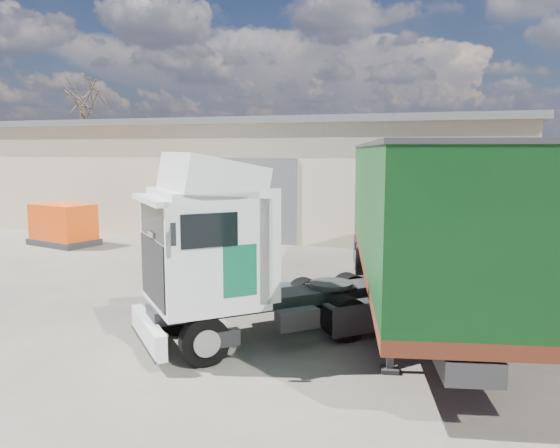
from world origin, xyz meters
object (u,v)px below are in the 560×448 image
(bare_tree, at_px, (81,90))
(box_trailer, at_px, (415,210))
(panel_van, at_px, (210,226))
(orange_skip, at_px, (63,227))
(tractor_unit, at_px, (239,264))

(bare_tree, distance_m, box_trailer, 29.85)
(panel_van, xyz_separation_m, orange_skip, (-6.00, -1.48, -0.11))
(bare_tree, xyz_separation_m, orange_skip, (8.74, -12.87, -7.18))
(bare_tree, xyz_separation_m, panel_van, (14.74, -11.39, -7.06))
(panel_van, bearing_deg, tractor_unit, -59.65)
(box_trailer, bearing_deg, panel_van, 130.92)
(bare_tree, height_order, orange_skip, bare_tree)
(tractor_unit, bearing_deg, panel_van, 165.08)
(box_trailer, bearing_deg, orange_skip, 149.08)
(tractor_unit, height_order, orange_skip, tractor_unit)
(orange_skip, bearing_deg, panel_van, 28.44)
(box_trailer, distance_m, orange_skip, 15.49)
(tractor_unit, relative_size, box_trailer, 0.45)
(box_trailer, height_order, orange_skip, box_trailer)
(orange_skip, bearing_deg, box_trailer, -4.30)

